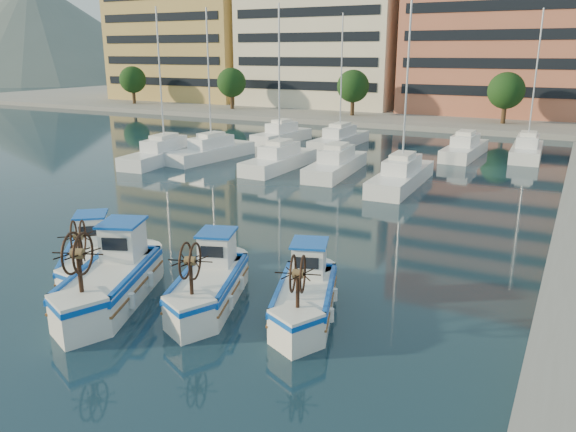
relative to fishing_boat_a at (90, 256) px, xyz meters
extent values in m
plane|color=#1A3345|center=(4.10, -0.86, -0.76)|extent=(300.00, 300.00, 0.00)
cube|color=gray|center=(4.10, 66.14, -0.46)|extent=(180.00, 40.00, 0.60)
cube|color=tan|center=(-43.90, 64.14, 11.84)|extent=(24.00, 14.00, 24.00)
cube|color=black|center=(-43.90, 57.14, 11.84)|extent=(22.08, 0.12, 21.60)
cube|color=beige|center=(-18.90, 64.14, 10.34)|extent=(23.00, 14.00, 21.00)
cube|color=black|center=(-18.90, 57.14, 10.34)|extent=(21.16, 0.12, 18.90)
cube|color=#BD6649|center=(5.10, 64.14, 12.34)|extent=(22.00, 14.00, 25.00)
cube|color=black|center=(5.10, 57.14, 12.34)|extent=(20.24, 0.12, 22.50)
cylinder|color=#3F2B19|center=(-45.90, 52.64, 0.74)|extent=(0.50, 0.50, 3.00)
sphere|color=#1B4017|center=(-45.90, 52.64, 3.44)|extent=(4.00, 4.00, 4.00)
cylinder|color=#3F2B19|center=(-27.90, 52.64, 0.74)|extent=(0.50, 0.50, 3.00)
sphere|color=#1B4017|center=(-27.90, 52.64, 3.44)|extent=(4.00, 4.00, 4.00)
cylinder|color=#3F2B19|center=(-9.90, 52.64, 0.74)|extent=(0.50, 0.50, 3.00)
sphere|color=#1B4017|center=(-9.90, 52.64, 3.44)|extent=(4.00, 4.00, 4.00)
cylinder|color=#3F2B19|center=(8.10, 52.64, 0.74)|extent=(0.50, 0.50, 3.00)
sphere|color=#1B4017|center=(8.10, 52.64, 3.44)|extent=(4.00, 4.00, 4.00)
cone|color=slate|center=(-135.90, 109.14, -0.76)|extent=(180.00, 180.00, 60.00)
cube|color=white|center=(-12.70, 19.74, -0.26)|extent=(3.21, 9.54, 1.00)
cylinder|color=silver|center=(-12.70, 19.74, 5.24)|extent=(0.12, 0.12, 11.00)
cube|color=white|center=(-9.96, 22.19, -0.26)|extent=(3.24, 8.59, 1.00)
cylinder|color=silver|center=(-9.96, 22.19, 5.24)|extent=(0.12, 0.12, 11.00)
cube|color=white|center=(-3.32, 21.35, -0.26)|extent=(2.31, 8.05, 1.00)
cylinder|color=silver|center=(-3.32, 21.35, 5.24)|extent=(0.12, 0.12, 11.00)
cube|color=white|center=(1.03, 21.76, -0.26)|extent=(2.90, 8.50, 1.00)
cube|color=white|center=(6.24, 20.14, -0.26)|extent=(2.47, 8.96, 1.00)
cylinder|color=silver|center=(6.24, 20.14, 5.24)|extent=(0.12, 0.12, 11.00)
cube|color=white|center=(-9.26, 32.75, -0.26)|extent=(3.13, 7.33, 1.00)
cube|color=white|center=(-3.29, 32.75, -0.26)|extent=(2.36, 9.15, 1.00)
cylinder|color=silver|center=(-3.29, 32.75, 5.24)|extent=(0.12, 0.12, 11.00)
cube|color=white|center=(7.76, 32.74, -0.26)|extent=(2.51, 8.08, 1.00)
cube|color=white|center=(12.33, 34.51, -0.26)|extent=(2.50, 7.54, 1.00)
cylinder|color=silver|center=(12.33, 34.51, 5.24)|extent=(0.12, 0.12, 11.00)
cube|color=white|center=(0.09, -0.11, -0.25)|extent=(3.93, 4.30, 1.02)
cube|color=#0E4DB9|center=(0.09, -0.11, 0.14)|extent=(4.05, 4.42, 0.16)
cube|color=#1664B2|center=(0.09, -0.11, 0.08)|extent=(3.37, 3.73, 0.06)
cube|color=white|center=(-0.64, 0.80, 0.80)|extent=(1.63, 1.66, 1.07)
cube|color=#0E4DB9|center=(-0.64, 0.80, 1.38)|extent=(1.84, 1.87, 0.08)
cylinder|color=#331E14|center=(1.19, -1.48, 0.83)|extent=(0.12, 0.12, 1.13)
cylinder|color=brown|center=(1.19, -1.48, 1.43)|extent=(0.41, 0.41, 0.27)
torus|color=#331E14|center=(1.07, -1.57, 1.43)|extent=(0.77, 0.93, 1.14)
torus|color=#331E14|center=(1.30, -1.39, 1.43)|extent=(0.77, 0.93, 1.14)
cube|color=white|center=(2.53, -1.49, -0.17)|extent=(3.64, 5.15, 1.18)
cube|color=#0E4DB9|center=(2.53, -1.49, 0.28)|extent=(3.75, 5.30, 0.18)
cube|color=#1664B2|center=(2.53, -1.49, 0.21)|extent=(3.05, 4.54, 0.07)
cube|color=white|center=(2.02, -0.24, 1.04)|extent=(1.70, 1.82, 1.24)
cube|color=#0E4DB9|center=(2.02, -0.24, 1.72)|extent=(1.92, 2.04, 0.09)
cylinder|color=#331E14|center=(3.28, -3.38, 1.08)|extent=(0.14, 0.14, 1.31)
cylinder|color=brown|center=(3.28, -3.38, 1.77)|extent=(0.45, 0.43, 0.32)
torus|color=#331E14|center=(3.12, -3.44, 1.77)|extent=(0.56, 1.25, 1.32)
torus|color=#331E14|center=(3.44, -3.31, 1.77)|extent=(0.56, 1.25, 1.32)
cube|color=white|center=(5.54, 0.01, -0.24)|extent=(3.06, 4.53, 1.04)
cube|color=#0E4DB9|center=(5.54, 0.01, 0.16)|extent=(3.16, 4.66, 0.16)
cube|color=#1664B2|center=(5.54, 0.01, 0.09)|extent=(2.55, 4.00, 0.06)
cube|color=white|center=(5.15, 1.13, 0.83)|extent=(1.46, 1.58, 1.09)
cube|color=#0E4DB9|center=(5.15, 1.13, 1.42)|extent=(1.65, 1.77, 0.08)
cylinder|color=#331E14|center=(6.13, -1.68, 0.86)|extent=(0.12, 0.12, 1.15)
cylinder|color=brown|center=(6.13, -1.68, 1.47)|extent=(0.39, 0.37, 0.28)
torus|color=#331E14|center=(5.99, -1.73, 1.47)|extent=(0.45, 1.12, 1.16)
torus|color=#331E14|center=(6.27, -1.63, 1.47)|extent=(0.45, 1.12, 1.16)
cube|color=white|center=(8.84, 0.71, -0.26)|extent=(2.95, 4.39, 1.01)
cube|color=#0E4DB9|center=(8.84, 0.71, 0.13)|extent=(3.04, 4.52, 0.15)
cube|color=#1664B2|center=(8.84, 0.71, 0.07)|extent=(2.46, 3.88, 0.06)
cube|color=white|center=(8.47, 1.80, 0.78)|extent=(1.41, 1.53, 1.06)
cube|color=#0E4DB9|center=(8.47, 1.80, 1.36)|extent=(1.59, 1.71, 0.08)
cylinder|color=#331E14|center=(9.40, -0.93, 0.81)|extent=(0.12, 0.12, 1.12)
cylinder|color=brown|center=(9.40, -0.93, 1.40)|extent=(0.38, 0.35, 0.27)
torus|color=#331E14|center=(9.27, -0.98, 1.40)|extent=(0.43, 1.09, 1.13)
torus|color=#331E14|center=(9.54, -0.89, 1.40)|extent=(0.43, 1.09, 1.13)
camera|label=1|loc=(16.14, -14.37, 7.55)|focal=35.00mm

